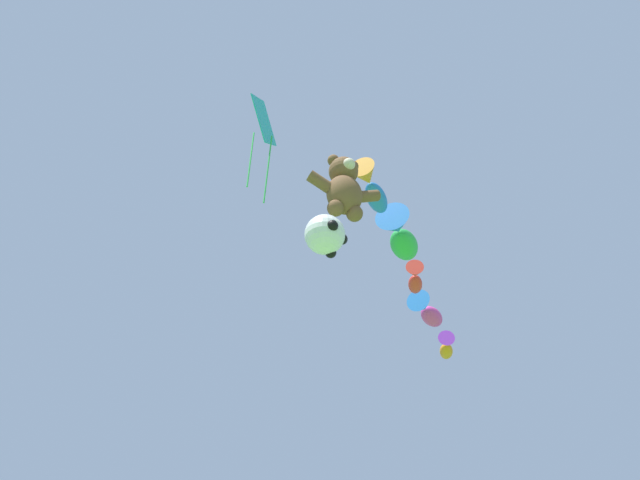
% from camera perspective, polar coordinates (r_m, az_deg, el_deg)
% --- Properties ---
extents(teddy_bear_kite, '(1.72, 0.76, 1.75)m').
position_cam_1_polar(teddy_bear_kite, '(10.85, 2.79, 6.06)').
color(teddy_bear_kite, brown).
extents(soccer_ball_kite, '(0.85, 0.84, 0.78)m').
position_cam_1_polar(soccer_ball_kite, '(9.34, 0.61, 0.60)').
color(soccer_ball_kite, white).
extents(fish_kite_cobalt, '(1.81, 1.83, 0.69)m').
position_cam_1_polar(fish_kite_cobalt, '(14.16, 5.89, 6.05)').
color(fish_kite_cobalt, blue).
extents(fish_kite_emerald, '(2.28, 2.32, 1.09)m').
position_cam_1_polar(fish_kite_emerald, '(16.21, 9.11, 0.60)').
color(fish_kite_emerald, green).
extents(fish_kite_crimson, '(1.37, 1.72, 0.64)m').
position_cam_1_polar(fish_kite_crimson, '(18.56, 10.81, -4.30)').
color(fish_kite_crimson, red).
extents(fish_kite_magenta, '(2.25, 1.98, 0.95)m').
position_cam_1_polar(fish_kite_magenta, '(20.60, 12.11, -7.91)').
color(fish_kite_magenta, '#E53F9E').
extents(fish_kite_tangerine, '(1.59, 1.96, 0.70)m').
position_cam_1_polar(fish_kite_tangerine, '(22.95, 14.24, -11.72)').
color(fish_kite_tangerine, orange).
extents(diamond_kite, '(0.99, 1.19, 3.11)m').
position_cam_1_polar(diamond_kite, '(11.48, -6.45, 12.85)').
color(diamond_kite, '#19ADB2').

